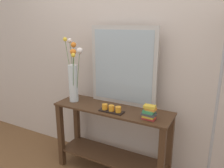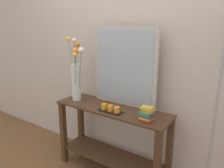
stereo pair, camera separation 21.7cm
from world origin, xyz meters
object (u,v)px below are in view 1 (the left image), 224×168
object	(u,v)px
console_table	(112,134)
mirror_leaning	(123,66)
book_stack	(149,113)
tall_vase_left	(73,76)
floor_lamp	(222,68)
candle_tray	(111,109)

from	to	relation	value
console_table	mirror_leaning	world-z (taller)	mirror_leaning
book_stack	tall_vase_left	bearing A→B (deg)	175.43
tall_vase_left	book_stack	xyz separation A→B (m)	(0.89, -0.07, -0.22)
mirror_leaning	book_stack	size ratio (longest dim) A/B	6.05
mirror_leaning	floor_lamp	world-z (taller)	floor_lamp
candle_tray	book_stack	xyz separation A→B (m)	(0.38, 0.01, 0.04)
console_table	floor_lamp	size ratio (longest dim) A/B	0.66
tall_vase_left	mirror_leaning	bearing A→B (deg)	18.74
tall_vase_left	book_stack	distance (m)	0.92
book_stack	floor_lamp	world-z (taller)	floor_lamp
mirror_leaning	candle_tray	bearing A→B (deg)	-89.53
mirror_leaning	book_stack	bearing A→B (deg)	-32.55
console_table	book_stack	world-z (taller)	book_stack
book_stack	console_table	bearing A→B (deg)	168.37
book_stack	floor_lamp	distance (m)	0.69
floor_lamp	tall_vase_left	bearing A→B (deg)	-177.77
mirror_leaning	tall_vase_left	world-z (taller)	mirror_leaning
mirror_leaning	book_stack	world-z (taller)	mirror_leaning
mirror_leaning	console_table	bearing A→B (deg)	-105.39
floor_lamp	mirror_leaning	bearing A→B (deg)	172.67
console_table	floor_lamp	bearing A→B (deg)	2.35
floor_lamp	console_table	bearing A→B (deg)	-177.65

